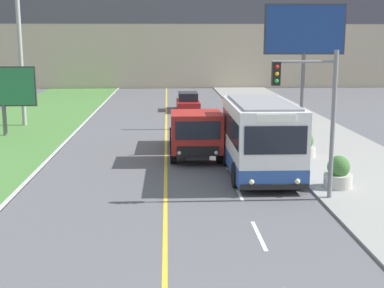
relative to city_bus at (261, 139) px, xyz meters
name	(u,v)px	position (x,y,z in m)	size (l,w,h in m)	color
city_bus	(261,139)	(0.00, 0.00, 0.00)	(2.73, 6.14, 3.16)	white
dump_truck	(195,133)	(-2.53, 3.71, -0.41)	(2.45, 6.75, 2.33)	black
car_distant	(188,102)	(-2.21, 21.30, -0.91)	(1.80, 4.30, 1.45)	maroon
utility_pole_far	(20,40)	(-13.39, 14.04, 4.00)	(1.80, 0.28, 11.09)	#9E9E99
traffic_light_mast	(314,106)	(1.22, -3.42, 1.80)	(2.28, 0.32, 5.30)	slate
billboard_large	(305,34)	(4.75, 12.11, 4.38)	(5.10, 0.24, 7.82)	#59595B
billboard_small	(2,88)	(-13.53, 10.21, 1.23)	(3.93, 0.24, 4.10)	#59595B
planter_round_near	(338,174)	(2.63, -2.14, -0.98)	(1.07, 1.07, 1.24)	#B7B2A8
planter_round_second	(304,145)	(2.68, 3.33, -0.97)	(1.15, 1.15, 1.26)	#B7B2A8
planter_round_third	(280,127)	(2.66, 8.81, -0.99)	(1.04, 1.04, 1.22)	#B7B2A8
planter_round_far	(263,115)	(2.68, 14.28, -0.99)	(1.09, 1.09, 1.21)	#B7B2A8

